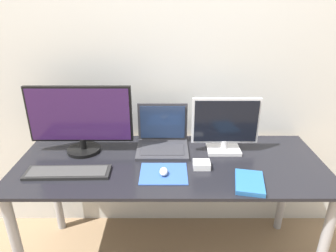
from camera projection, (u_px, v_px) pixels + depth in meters
The scene contains 10 objects.
wall_back at pixel (170, 56), 1.86m from camera, with size 7.00×0.05×2.50m.
desk at pixel (170, 178), 1.74m from camera, with size 1.73×0.68×0.73m.
monitor_left at pixel (80, 119), 1.72m from camera, with size 0.60×0.20×0.40m.
monitor_right at pixel (226, 125), 1.74m from camera, with size 0.39×0.14×0.33m.
laptop at pixel (163, 138), 1.83m from camera, with size 0.31×0.26×0.26m.
keyboard at pixel (68, 172), 1.57m from camera, with size 0.45×0.14×0.02m.
mousepad at pixel (164, 173), 1.57m from camera, with size 0.25×0.21×0.00m.
mouse at pixel (164, 172), 1.56m from camera, with size 0.04×0.07×0.03m.
book at pixel (250, 182), 1.48m from camera, with size 0.17×0.23×0.02m.
power_brick at pixel (202, 165), 1.63m from camera, with size 0.09×0.07×0.04m.
Camera 1 is at (-0.01, -1.13, 1.59)m, focal length 32.00 mm.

